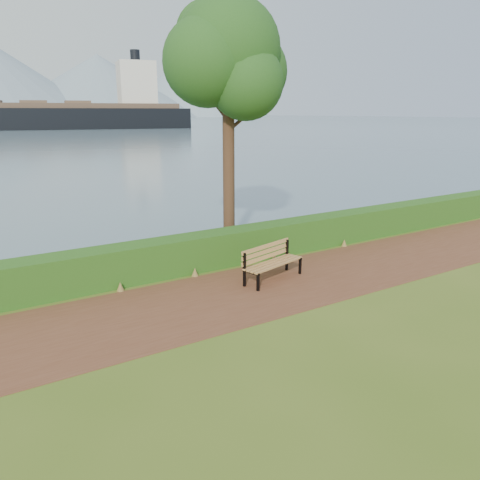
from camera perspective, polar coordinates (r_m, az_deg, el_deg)
ground at (r=11.88m, az=3.77°, el=-6.32°), size 140.00×140.00×0.00m
path at (r=12.10m, az=2.94°, el=-5.86°), size 40.00×3.40×0.01m
hedge at (r=13.79m, az=-2.49°, el=-1.00°), size 32.00×0.85×1.00m
bench at (r=12.55m, az=3.76°, el=-2.44°), size 1.98×1.02×0.95m
tree at (r=15.02m, az=-1.48°, el=21.41°), size 4.15×3.43×8.02m
cargo_ship at (r=131.94m, az=-21.42°, el=13.89°), size 73.55×24.40×22.06m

